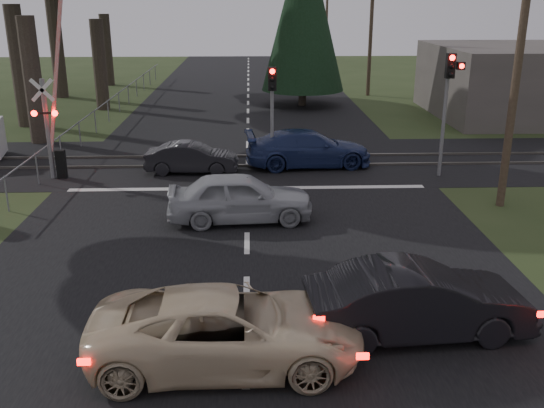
{
  "coord_description": "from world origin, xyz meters",
  "views": [
    {
      "loc": [
        0.14,
        -12.96,
        6.66
      ],
      "look_at": [
        0.7,
        2.63,
        1.3
      ],
      "focal_mm": 40.0,
      "sensor_mm": 36.0,
      "label": 1
    }
  ],
  "objects_px": {
    "utility_pole_mid": "(371,26)",
    "traffic_signal_right": "(449,91)",
    "cream_coupe": "(227,329)",
    "dark_hatchback": "(418,301)",
    "traffic_signal_center": "(272,101)",
    "utility_pole_far": "(327,15)",
    "utility_pole_near": "(518,62)",
    "blue_sedan": "(308,149)",
    "silver_car": "(240,197)",
    "crossing_signal": "(53,126)",
    "dark_car_far": "(192,158)"
  },
  "relations": [
    {
      "from": "traffic_signal_right",
      "to": "utility_pole_near",
      "type": "height_order",
      "value": "utility_pole_near"
    },
    {
      "from": "dark_hatchback",
      "to": "dark_car_far",
      "type": "height_order",
      "value": "dark_hatchback"
    },
    {
      "from": "dark_car_far",
      "to": "traffic_signal_right",
      "type": "bearing_deg",
      "value": -92.68
    },
    {
      "from": "utility_pole_near",
      "to": "blue_sedan",
      "type": "relative_size",
      "value": 1.75
    },
    {
      "from": "utility_pole_far",
      "to": "dark_car_far",
      "type": "distance_m",
      "value": 46.06
    },
    {
      "from": "traffic_signal_center",
      "to": "cream_coupe",
      "type": "height_order",
      "value": "traffic_signal_center"
    },
    {
      "from": "traffic_signal_right",
      "to": "traffic_signal_center",
      "type": "height_order",
      "value": "traffic_signal_right"
    },
    {
      "from": "traffic_signal_center",
      "to": "dark_car_far",
      "type": "height_order",
      "value": "traffic_signal_center"
    },
    {
      "from": "traffic_signal_right",
      "to": "cream_coupe",
      "type": "bearing_deg",
      "value": -122.54
    },
    {
      "from": "cream_coupe",
      "to": "dark_car_far",
      "type": "xyz_separation_m",
      "value": [
        -1.85,
        13.3,
        -0.12
      ]
    },
    {
      "from": "utility_pole_mid",
      "to": "cream_coupe",
      "type": "xyz_separation_m",
      "value": [
        -8.85,
        -32.9,
        -4.01
      ]
    },
    {
      "from": "cream_coupe",
      "to": "utility_pole_mid",
      "type": "bearing_deg",
      "value": -15.82
    },
    {
      "from": "utility_pole_far",
      "to": "dark_hatchback",
      "type": "height_order",
      "value": "utility_pole_far"
    },
    {
      "from": "cream_coupe",
      "to": "utility_pole_near",
      "type": "bearing_deg",
      "value": -45.59
    },
    {
      "from": "crossing_signal",
      "to": "dark_hatchback",
      "type": "height_order",
      "value": "crossing_signal"
    },
    {
      "from": "silver_car",
      "to": "traffic_signal_right",
      "type": "bearing_deg",
      "value": -62.95
    },
    {
      "from": "utility_pole_mid",
      "to": "traffic_signal_right",
      "type": "bearing_deg",
      "value": -92.66
    },
    {
      "from": "dark_car_far",
      "to": "crossing_signal",
      "type": "bearing_deg",
      "value": 99.49
    },
    {
      "from": "utility_pole_near",
      "to": "blue_sedan",
      "type": "bearing_deg",
      "value": 139.05
    },
    {
      "from": "cream_coupe",
      "to": "dark_hatchback",
      "type": "bearing_deg",
      "value": -77.95
    },
    {
      "from": "dark_hatchback",
      "to": "crossing_signal",
      "type": "bearing_deg",
      "value": 37.44
    },
    {
      "from": "utility_pole_near",
      "to": "silver_car",
      "type": "bearing_deg",
      "value": -172.51
    },
    {
      "from": "utility_pole_far",
      "to": "silver_car",
      "type": "bearing_deg",
      "value": -99.85
    },
    {
      "from": "utility_pole_far",
      "to": "crossing_signal",
      "type": "bearing_deg",
      "value": -109.23
    },
    {
      "from": "traffic_signal_center",
      "to": "dark_car_far",
      "type": "relative_size",
      "value": 1.13
    },
    {
      "from": "traffic_signal_right",
      "to": "silver_car",
      "type": "relative_size",
      "value": 1.05
    },
    {
      "from": "traffic_signal_center",
      "to": "utility_pole_far",
      "type": "relative_size",
      "value": 0.46
    },
    {
      "from": "traffic_signal_right",
      "to": "dark_car_far",
      "type": "distance_m",
      "value": 10.15
    },
    {
      "from": "utility_pole_near",
      "to": "dark_hatchback",
      "type": "relative_size",
      "value": 1.96
    },
    {
      "from": "cream_coupe",
      "to": "dark_car_far",
      "type": "distance_m",
      "value": 13.42
    },
    {
      "from": "traffic_signal_right",
      "to": "utility_pole_mid",
      "type": "relative_size",
      "value": 0.52
    },
    {
      "from": "crossing_signal",
      "to": "dark_car_far",
      "type": "xyz_separation_m",
      "value": [
        5.08,
        0.61,
        -1.46
      ]
    },
    {
      "from": "utility_pole_mid",
      "to": "dark_car_far",
      "type": "height_order",
      "value": "utility_pole_mid"
    },
    {
      "from": "crossing_signal",
      "to": "dark_car_far",
      "type": "relative_size",
      "value": 1.92
    },
    {
      "from": "crossing_signal",
      "to": "traffic_signal_center",
      "type": "relative_size",
      "value": 1.7
    },
    {
      "from": "dark_hatchback",
      "to": "silver_car",
      "type": "height_order",
      "value": "silver_car"
    },
    {
      "from": "traffic_signal_right",
      "to": "utility_pole_near",
      "type": "relative_size",
      "value": 0.52
    },
    {
      "from": "utility_pole_near",
      "to": "cream_coupe",
      "type": "height_order",
      "value": "utility_pole_near"
    },
    {
      "from": "utility_pole_near",
      "to": "silver_car",
      "type": "xyz_separation_m",
      "value": [
        -8.71,
        -1.15,
        -3.96
      ]
    },
    {
      "from": "crossing_signal",
      "to": "traffic_signal_center",
      "type": "bearing_deg",
      "value": 6.15
    },
    {
      "from": "utility_pole_mid",
      "to": "dark_car_far",
      "type": "bearing_deg",
      "value": -118.61
    },
    {
      "from": "silver_car",
      "to": "blue_sedan",
      "type": "height_order",
      "value": "silver_car"
    },
    {
      "from": "traffic_signal_right",
      "to": "traffic_signal_center",
      "type": "distance_m",
      "value": 6.68
    },
    {
      "from": "utility_pole_mid",
      "to": "utility_pole_far",
      "type": "height_order",
      "value": "same"
    },
    {
      "from": "dark_hatchback",
      "to": "silver_car",
      "type": "bearing_deg",
      "value": 23.45
    },
    {
      "from": "blue_sedan",
      "to": "silver_car",
      "type": "bearing_deg",
      "value": 151.84
    },
    {
      "from": "dark_hatchback",
      "to": "silver_car",
      "type": "relative_size",
      "value": 1.03
    },
    {
      "from": "traffic_signal_center",
      "to": "crossing_signal",
      "type": "bearing_deg",
      "value": -173.85
    },
    {
      "from": "utility_pole_mid",
      "to": "utility_pole_far",
      "type": "distance_m",
      "value": 25.0
    },
    {
      "from": "utility_pole_mid",
      "to": "silver_car",
      "type": "xyz_separation_m",
      "value": [
        -8.71,
        -25.15,
        -3.96
      ]
    }
  ]
}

